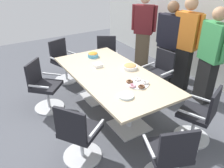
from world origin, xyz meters
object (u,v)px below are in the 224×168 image
(office_chair_4, at_px, (169,158))
(office_chair_6, at_px, (158,76))
(person_standing_0, at_px, (143,30))
(napkin_pile, at_px, (98,65))
(person_standing_2, at_px, (185,44))
(snack_bowl_chips_orange, at_px, (93,55))
(office_chair_0, at_px, (106,59))
(office_chair_1, at_px, (64,63))
(office_chair_2, at_px, (44,88))
(conference_table, at_px, (112,80))
(person_standing_3, at_px, (210,56))
(office_chair_5, at_px, (199,118))
(person_standing_1, at_px, (169,43))
(snack_bowl_cookies, at_px, (130,67))
(office_chair_3, at_px, (79,136))
(plate_stack, at_px, (126,96))
(donut_platter, at_px, (137,83))

(office_chair_4, xyz_separation_m, office_chair_6, (-1.70, 1.34, 0.00))
(person_standing_0, height_order, napkin_pile, person_standing_0)
(person_standing_2, bearing_deg, snack_bowl_chips_orange, 47.82)
(office_chair_0, xyz_separation_m, office_chair_1, (-0.30, -0.94, 0.00))
(office_chair_2, height_order, napkin_pile, office_chair_2)
(office_chair_6, height_order, snack_bowl_chips_orange, office_chair_6)
(conference_table, distance_m, person_standing_3, 1.82)
(office_chair_0, height_order, napkin_pile, office_chair_0)
(napkin_pile, bearing_deg, person_standing_0, 118.81)
(office_chair_6, bearing_deg, office_chair_5, 155.52)
(person_standing_1, distance_m, person_standing_2, 0.36)
(office_chair_1, height_order, person_standing_2, person_standing_2)
(office_chair_0, bearing_deg, snack_bowl_chips_orange, 73.15)
(office_chair_2, bearing_deg, office_chair_0, 154.47)
(office_chair_2, distance_m, snack_bowl_cookies, 1.59)
(office_chair_2, bearing_deg, office_chair_1, -174.20)
(conference_table, xyz_separation_m, person_standing_3, (0.62, 1.68, 0.31))
(office_chair_3, xyz_separation_m, person_standing_2, (-0.75, 2.66, 0.58))
(office_chair_4, relative_size, plate_stack, 4.13)
(office_chair_6, bearing_deg, office_chair_1, 32.81)
(office_chair_3, bearing_deg, person_standing_1, 78.32)
(person_standing_3, xyz_separation_m, plate_stack, (0.12, -1.90, -0.17))
(person_standing_3, xyz_separation_m, napkin_pile, (-1.01, -1.75, -0.16))
(office_chair_4, distance_m, person_standing_3, 2.24)
(conference_table, distance_m, donut_platter, 0.57)
(office_chair_0, height_order, person_standing_1, person_standing_1)
(donut_platter, bearing_deg, office_chair_4, -17.96)
(person_standing_2, bearing_deg, person_standing_1, 3.59)
(conference_table, xyz_separation_m, plate_stack, (0.74, -0.22, 0.14))
(person_standing_0, relative_size, person_standing_3, 1.00)
(office_chair_2, height_order, office_chair_4, same)
(office_chair_1, height_order, office_chair_3, same)
(person_standing_3, bearing_deg, snack_bowl_chips_orange, 57.08)
(donut_platter, relative_size, plate_stack, 1.60)
(office_chair_6, distance_m, snack_bowl_chips_orange, 1.37)
(conference_table, xyz_separation_m, snack_bowl_cookies, (-0.01, 0.37, 0.17))
(conference_table, distance_m, office_chair_3, 1.27)
(office_chair_0, relative_size, napkin_pile, 6.13)
(office_chair_4, distance_m, office_chair_6, 2.16)
(conference_table, relative_size, donut_platter, 6.81)
(office_chair_3, distance_m, office_chair_5, 1.76)
(office_chair_0, distance_m, snack_bowl_cookies, 1.43)
(office_chair_3, distance_m, person_standing_0, 3.51)
(person_standing_0, relative_size, napkin_pile, 12.05)
(person_standing_1, bearing_deg, office_chair_3, 94.68)
(office_chair_1, height_order, napkin_pile, office_chair_1)
(conference_table, bearing_deg, office_chair_2, -126.21)
(person_standing_3, bearing_deg, plate_stack, 103.22)
(office_chair_3, bearing_deg, conference_table, 93.54)
(office_chair_4, distance_m, office_chair_5, 0.99)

